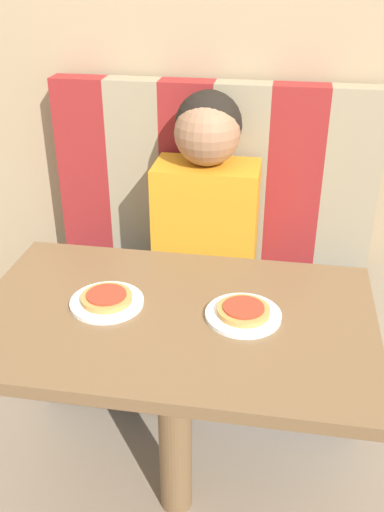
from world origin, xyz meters
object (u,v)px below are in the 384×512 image
(plate_right, at_px, (243,315))
(pizza_left, at_px, (107,297))
(person, at_px, (207,189))
(pizza_right, at_px, (243,310))
(plate_left, at_px, (107,302))

(plate_right, xyz_separation_m, pizza_left, (-0.37, -0.00, 0.02))
(person, distance_m, pizza_right, 0.63)
(person, bearing_deg, plate_right, -72.87)
(person, distance_m, plate_left, 0.63)
(plate_left, distance_m, pizza_right, 0.37)
(pizza_left, xyz_separation_m, pizza_right, (0.37, 0.00, 0.00))
(plate_left, relative_size, pizza_left, 1.44)
(plate_left, distance_m, pizza_left, 0.02)
(person, bearing_deg, pizza_left, -107.13)
(pizza_left, distance_m, pizza_right, 0.37)
(person, bearing_deg, plate_left, -107.13)
(pizza_left, bearing_deg, plate_left, 90.00)
(plate_right, distance_m, pizza_right, 0.02)
(plate_right, bearing_deg, pizza_right, -90.00)
(plate_left, bearing_deg, pizza_left, -90.00)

